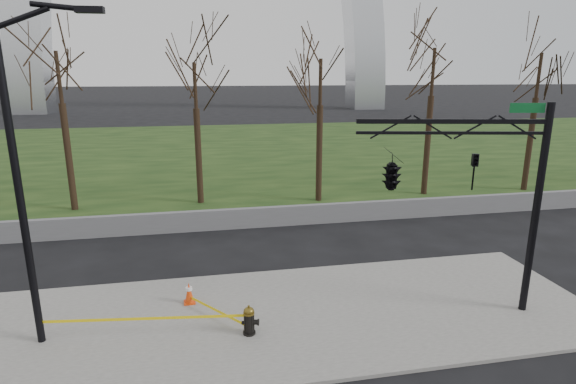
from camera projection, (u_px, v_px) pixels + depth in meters
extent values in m
plane|color=black|center=(284.00, 318.00, 12.92)|extent=(500.00, 500.00, 0.00)
cube|color=slate|center=(284.00, 316.00, 12.91)|extent=(18.00, 6.00, 0.10)
cube|color=black|center=(224.00, 149.00, 41.41)|extent=(120.00, 40.00, 0.06)
cube|color=#59595B|center=(252.00, 218.00, 20.41)|extent=(60.00, 0.30, 0.90)
cylinder|color=black|center=(249.00, 333.00, 11.95)|extent=(0.33, 0.33, 0.06)
cylinder|color=black|center=(249.00, 324.00, 11.88)|extent=(0.25, 0.25, 0.58)
cylinder|color=black|center=(257.00, 322.00, 11.86)|extent=(0.22, 0.20, 0.15)
cylinder|color=black|center=(244.00, 323.00, 11.88)|extent=(0.12, 0.12, 0.10)
cylinder|color=brown|center=(249.00, 313.00, 11.80)|extent=(0.29, 0.29, 0.06)
ellipsoid|color=brown|center=(249.00, 311.00, 11.79)|extent=(0.27, 0.27, 0.20)
cylinder|color=brown|center=(249.00, 307.00, 11.76)|extent=(0.06, 0.06, 0.08)
cube|color=#E23D0B|center=(190.00, 302.00, 13.56)|extent=(0.35, 0.35, 0.04)
cone|color=#E23D0B|center=(189.00, 292.00, 13.48)|extent=(0.26, 0.26, 0.62)
cylinder|color=white|center=(189.00, 289.00, 13.45)|extent=(0.20, 0.20, 0.09)
cylinder|color=black|center=(19.00, 193.00, 10.65)|extent=(0.18, 0.18, 8.00)
cylinder|color=black|center=(20.00, 19.00, 9.75)|extent=(1.27, 0.20, 0.56)
cylinder|color=black|center=(60.00, 7.00, 9.79)|extent=(1.21, 0.20, 0.22)
cube|color=black|center=(90.00, 10.00, 9.88)|extent=(0.61, 0.26, 0.14)
cylinder|color=black|center=(536.00, 213.00, 12.48)|extent=(0.20, 0.20, 6.00)
cube|color=black|center=(452.00, 121.00, 11.88)|extent=(4.92, 1.15, 0.12)
cube|color=black|center=(451.00, 133.00, 11.96)|extent=(4.91, 1.11, 0.08)
cube|color=#0C5926|center=(527.00, 108.00, 11.77)|extent=(0.89, 0.22, 0.25)
imported|color=black|center=(474.00, 172.00, 12.21)|extent=(0.20, 0.23, 1.00)
imported|color=black|center=(392.00, 172.00, 12.25)|extent=(1.03, 2.54, 1.00)
cube|color=yellow|center=(145.00, 319.00, 11.66)|extent=(5.24, 0.69, 0.08)
cube|color=yellow|center=(217.00, 311.00, 12.71)|extent=(1.56, 2.00, 0.08)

